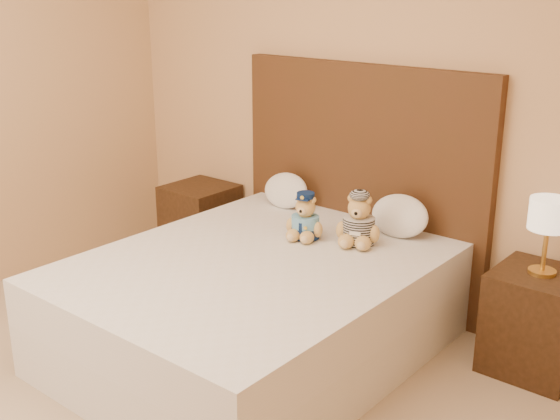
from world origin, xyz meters
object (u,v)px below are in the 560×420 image
(bed, at_px, (255,306))
(lamp, at_px, (549,218))
(pillow_right, at_px, (400,214))
(teddy_police, at_px, (305,216))
(nightstand_left, at_px, (201,222))
(pillow_left, at_px, (286,189))
(teddy_prisoner, at_px, (359,219))
(nightstand_right, at_px, (536,322))

(bed, bearing_deg, lamp, 32.62)
(pillow_right, bearing_deg, lamp, -2.01)
(lamp, bearing_deg, pillow_right, 177.99)
(pillow_right, bearing_deg, teddy_police, -134.44)
(bed, height_order, nightstand_left, same)
(pillow_left, bearing_deg, teddy_prisoner, -20.27)
(pillow_left, relative_size, pillow_right, 0.93)
(nightstand_left, xyz_separation_m, nightstand_right, (2.50, 0.00, 0.00))
(bed, relative_size, teddy_police, 7.34)
(nightstand_left, xyz_separation_m, lamp, (2.50, 0.00, 0.57))
(lamp, relative_size, teddy_police, 1.47)
(teddy_police, distance_m, pillow_left, 0.61)
(nightstand_left, xyz_separation_m, teddy_police, (1.26, -0.37, 0.41))
(nightstand_left, height_order, teddy_police, teddy_police)
(bed, bearing_deg, nightstand_left, 147.38)
(nightstand_right, xyz_separation_m, teddy_police, (-1.24, -0.37, 0.41))
(teddy_police, distance_m, pillow_right, 0.55)
(nightstand_left, height_order, nightstand_right, same)
(bed, distance_m, pillow_right, 1.00)
(nightstand_right, bearing_deg, teddy_prisoner, -165.34)
(nightstand_right, height_order, lamp, lamp)
(nightstand_right, relative_size, lamp, 1.38)
(nightstand_left, bearing_deg, nightstand_right, 0.00)
(nightstand_left, relative_size, lamp, 1.38)
(nightstand_right, height_order, pillow_right, pillow_right)
(nightstand_right, bearing_deg, pillow_left, 179.00)
(nightstand_right, height_order, teddy_prisoner, teddy_prisoner)
(bed, height_order, pillow_left, pillow_left)
(bed, bearing_deg, teddy_prisoner, 61.86)
(lamp, bearing_deg, nightstand_left, 180.00)
(lamp, relative_size, pillow_left, 1.18)
(pillow_right, bearing_deg, nightstand_right, -2.01)
(teddy_police, bearing_deg, nightstand_right, 1.78)
(nightstand_right, relative_size, teddy_prisoner, 1.86)
(bed, relative_size, nightstand_left, 3.64)
(teddy_police, bearing_deg, pillow_right, 30.96)
(nightstand_left, distance_m, pillow_right, 1.69)
(lamp, xyz_separation_m, pillow_right, (-0.86, 0.03, -0.17))
(nightstand_left, relative_size, nightstand_right, 1.00)
(nightstand_right, relative_size, pillow_left, 1.62)
(bed, xyz_separation_m, pillow_right, (0.39, 0.83, 0.40))
(bed, height_order, pillow_right, pillow_right)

